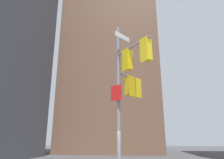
# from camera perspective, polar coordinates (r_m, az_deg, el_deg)

# --- Properties ---
(building_mid_block) EXTENTS (15.91, 15.91, 51.80)m
(building_mid_block) POSITION_cam_1_polar(r_m,az_deg,el_deg) (43.88, 0.35, 16.36)
(building_mid_block) COLOR brown
(building_mid_block) RESTS_ON ground
(signal_pole_assembly) EXTENTS (2.12, 3.55, 8.29)m
(signal_pole_assembly) POSITION_cam_1_polar(r_m,az_deg,el_deg) (10.56, 4.73, -0.68)
(signal_pole_assembly) COLOR gray
(signal_pole_assembly) RESTS_ON ground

